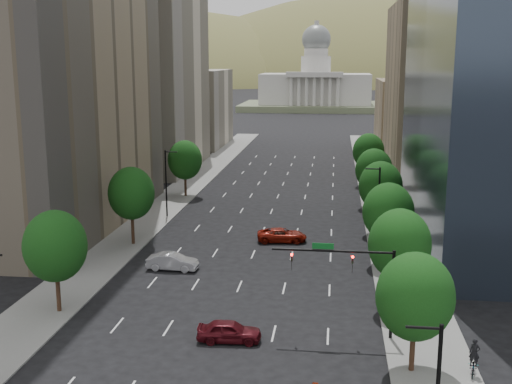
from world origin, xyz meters
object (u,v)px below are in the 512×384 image
at_px(car_silver, 173,262).
at_px(cyclist, 474,363).
at_px(car_maroon, 229,331).
at_px(capitol, 315,88).
at_px(car_red_far, 282,235).
at_px(traffic_signal, 359,273).

xyz_separation_m(car_silver, cyclist, (25.35, -19.11, 0.16)).
bearing_deg(car_maroon, cyclist, -104.53).
bearing_deg(cyclist, capitol, 109.13).
distance_m(car_red_far, cyclist, 34.11).
distance_m(traffic_signal, capitol, 219.99).
distance_m(traffic_signal, car_red_far, 26.83).
height_order(car_silver, cyclist, cyclist).
xyz_separation_m(car_red_far, cyclist, (15.32, -30.47, 0.22)).
relative_size(car_silver, car_red_far, 0.90).
bearing_deg(car_red_far, capitol, -6.03).
bearing_deg(capitol, car_maroon, -89.74).
xyz_separation_m(capitol, car_silver, (-7.35, -205.79, -7.73)).
relative_size(car_maroon, cyclist, 1.89).
relative_size(car_maroon, car_silver, 0.94).
relative_size(traffic_signal, capitol, 0.15).
relative_size(traffic_signal, car_red_far, 1.60).
relative_size(traffic_signal, car_maroon, 1.90).
xyz_separation_m(traffic_signal, car_red_far, (-7.85, 25.28, -4.38)).
height_order(car_maroon, cyclist, cyclist).
distance_m(traffic_signal, cyclist, 10.01).
height_order(capitol, cyclist, capitol).
relative_size(car_silver, cyclist, 2.01).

